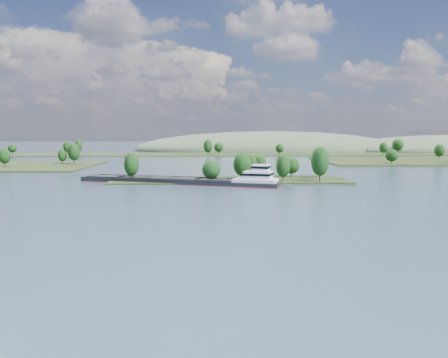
{
  "coord_description": "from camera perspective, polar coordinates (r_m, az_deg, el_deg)",
  "views": [
    {
      "loc": [
        -7.64,
        -6.28,
        20.57
      ],
      "look_at": [
        -3.9,
        130.0,
        6.0
      ],
      "focal_mm": 35.0,
      "sensor_mm": 36.0,
      "label": 1
    }
  ],
  "objects": [
    {
      "name": "ground",
      "position": [
        128.17,
        1.87,
        -3.14
      ],
      "size": [
        1800.0,
        1800.0,
        0.0
      ],
      "primitive_type": "plane",
      "color": "#314355",
      "rests_on": "ground"
    },
    {
      "name": "tree_island",
      "position": [
        186.54,
        2.85,
        0.9
      ],
      "size": [
        100.0,
        31.71,
        15.5
      ],
      "color": "#222F15",
      "rests_on": "ground"
    },
    {
      "name": "back_shoreline",
      "position": [
        406.96,
        0.86,
        3.31
      ],
      "size": [
        900.0,
        60.0,
        15.64
      ],
      "color": "#222F15",
      "rests_on": "ground"
    },
    {
      "name": "hill_west",
      "position": [
        511.19,
        6.05,
        3.76
      ],
      "size": [
        320.0,
        160.0,
        44.0
      ],
      "primitive_type": "ellipsoid",
      "color": "#42563B",
      "rests_on": "ground"
    },
    {
      "name": "cargo_barge",
      "position": [
        175.91,
        -4.36,
        -0.16
      ],
      "size": [
        83.06,
        35.96,
        11.39
      ],
      "color": "black",
      "rests_on": "ground"
    }
  ]
}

